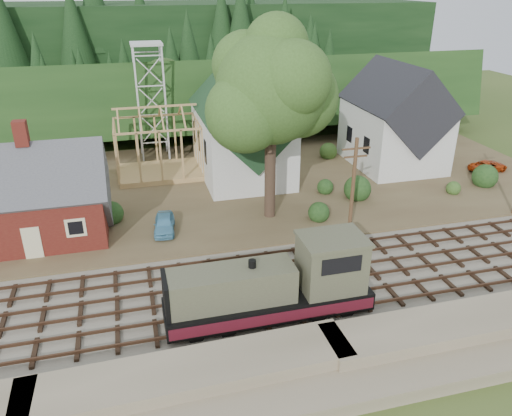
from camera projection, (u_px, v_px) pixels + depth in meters
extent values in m
plane|color=#384C1E|center=(283.00, 286.00, 32.53)|extent=(140.00, 140.00, 0.00)
cube|color=#7F7259|center=(334.00, 378.00, 25.06)|extent=(64.00, 5.00, 1.60)
cube|color=#726B5B|center=(283.00, 285.00, 32.50)|extent=(64.00, 11.00, 0.16)
cube|color=brown|center=(227.00, 185.00, 48.29)|extent=(64.00, 26.00, 0.30)
cube|color=#1E3F19|center=(192.00, 123.00, 69.44)|extent=(70.00, 28.96, 12.74)
cube|color=black|center=(178.00, 99.00, 83.50)|extent=(80.00, 20.00, 12.00)
cube|color=#571713|center=(37.00, 213.00, 37.57)|extent=(10.00, 7.00, 3.80)
cube|color=#4C4C51|center=(32.00, 190.00, 36.78)|extent=(10.80, 7.41, 7.41)
cube|color=#571713|center=(21.00, 133.00, 34.99)|extent=(0.90, 0.90, 1.80)
cube|color=beige|center=(32.00, 243.00, 34.77)|extent=(1.20, 0.06, 2.40)
cube|color=silver|center=(242.00, 144.00, 49.11)|extent=(8.00, 12.00, 6.40)
cube|color=#163119|center=(241.00, 112.00, 47.77)|extent=(8.40, 12.96, 8.40)
cube|color=silver|center=(257.00, 105.00, 41.67)|extent=(2.40, 2.40, 4.00)
cone|color=#163119|center=(257.00, 64.00, 40.29)|extent=(5.37, 5.37, 2.60)
cube|color=silver|center=(393.00, 135.00, 51.94)|extent=(8.00, 10.00, 6.40)
cube|color=black|center=(397.00, 104.00, 50.60)|extent=(8.40, 10.80, 8.40)
cube|color=tan|center=(160.00, 172.00, 50.24)|extent=(8.00, 6.00, 0.50)
cube|color=tan|center=(155.00, 107.00, 47.47)|extent=(8.00, 0.18, 0.18)
cube|color=silver|center=(138.00, 106.00, 51.56)|extent=(0.18, 0.18, 12.00)
cube|color=silver|center=(166.00, 105.00, 52.21)|extent=(0.18, 0.18, 12.00)
cube|color=silver|center=(137.00, 100.00, 54.02)|extent=(0.18, 0.18, 12.00)
cube|color=silver|center=(163.00, 99.00, 54.67)|extent=(0.18, 0.18, 12.00)
cube|color=silver|center=(146.00, 44.00, 50.61)|extent=(3.20, 3.20, 0.25)
cylinder|color=#38281E|center=(270.00, 170.00, 39.99)|extent=(0.90, 0.90, 8.00)
sphere|color=#365520|center=(271.00, 89.00, 37.28)|extent=(8.40, 8.40, 8.40)
sphere|color=#365520|center=(298.00, 97.00, 39.15)|extent=(6.40, 6.40, 6.40)
sphere|color=#365520|center=(245.00, 113.00, 36.69)|extent=(6.00, 6.00, 6.00)
cylinder|color=#4C331E|center=(353.00, 190.00, 37.05)|extent=(0.28, 0.28, 8.00)
cube|color=#4C331E|center=(356.00, 149.00, 35.72)|extent=(2.20, 0.12, 0.12)
cube|color=#4C331E|center=(356.00, 157.00, 35.97)|extent=(1.80, 0.12, 0.12)
cube|color=black|center=(269.00, 314.00, 29.33)|extent=(11.88, 2.47, 0.35)
cube|color=black|center=(269.00, 304.00, 29.03)|extent=(11.88, 2.87, 1.09)
cube|color=#4C4B37|center=(232.00, 286.00, 27.87)|extent=(7.13, 2.28, 2.08)
cube|color=#4C4B37|center=(331.00, 264.00, 29.02)|extent=(3.56, 2.77, 3.17)
cube|color=#4C4B37|center=(333.00, 239.00, 28.33)|extent=(3.76, 2.97, 0.20)
cube|color=black|center=(342.00, 265.00, 27.49)|extent=(2.38, 0.06, 0.99)
cube|color=#50111C|center=(276.00, 318.00, 27.75)|extent=(11.88, 0.04, 0.69)
cube|color=#50111C|center=(262.00, 290.00, 30.31)|extent=(11.88, 0.04, 0.69)
cylinder|color=black|center=(252.00, 266.00, 27.67)|extent=(0.44, 0.44, 0.69)
imported|color=#5EA8CB|center=(164.00, 224.00, 38.76)|extent=(1.98, 3.98, 1.30)
imported|color=#BB3B0F|center=(488.00, 166.00, 50.94)|extent=(4.37, 2.53, 1.14)
cylinder|color=silver|center=(90.00, 229.00, 36.96)|extent=(0.10, 0.10, 2.17)
cylinder|color=tan|center=(92.00, 237.00, 37.23)|extent=(1.38, 1.38, 0.08)
cone|color=beige|center=(88.00, 216.00, 36.51)|extent=(2.17, 2.17, 0.49)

